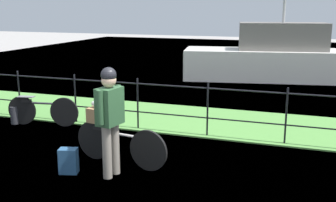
# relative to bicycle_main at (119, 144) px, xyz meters

# --- Properties ---
(ground_plane) EXTENTS (60.00, 60.00, 0.00)m
(ground_plane) POSITION_rel_bicycle_main_xyz_m (1.00, -0.43, -0.35)
(ground_plane) COLOR #9E9993
(grass_strip) EXTENTS (27.00, 2.40, 0.03)m
(grass_strip) POSITION_rel_bicycle_main_xyz_m (1.00, 2.96, -0.34)
(grass_strip) COLOR #569342
(grass_strip) RESTS_ON ground
(harbor_water) EXTENTS (30.00, 30.00, 0.00)m
(harbor_water) POSITION_rel_bicycle_main_xyz_m (1.00, 11.34, -0.35)
(harbor_water) COLOR slate
(harbor_water) RESTS_ON ground
(iron_fence) EXTENTS (18.04, 0.04, 1.09)m
(iron_fence) POSITION_rel_bicycle_main_xyz_m (1.00, 1.91, 0.28)
(iron_fence) COLOR black
(iron_fence) RESTS_ON ground
(bicycle_main) EXTENTS (1.73, 0.35, 0.67)m
(bicycle_main) POSITION_rel_bicycle_main_xyz_m (0.00, 0.00, 0.00)
(bicycle_main) COLOR black
(bicycle_main) RESTS_ON ground
(wooden_crate) EXTENTS (0.38, 0.32, 0.24)m
(wooden_crate) POSITION_rel_bicycle_main_xyz_m (-0.39, 0.07, 0.43)
(wooden_crate) COLOR #A87F51
(wooden_crate) RESTS_ON bicycle_main
(terrier_dog) EXTENTS (0.32, 0.18, 0.18)m
(terrier_dog) POSITION_rel_bicycle_main_xyz_m (-0.37, 0.06, 0.63)
(terrier_dog) COLOR silver
(terrier_dog) RESTS_ON wooden_crate
(cyclist_person) EXTENTS (0.32, 0.53, 1.68)m
(cyclist_person) POSITION_rel_bicycle_main_xyz_m (0.09, -0.47, 0.65)
(cyclist_person) COLOR gray
(cyclist_person) RESTS_ON ground
(backpack_on_paving) EXTENTS (0.32, 0.25, 0.40)m
(backpack_on_paving) POSITION_rel_bicycle_main_xyz_m (-0.58, -0.60, -0.15)
(backpack_on_paving) COLOR #28517A
(backpack_on_paving) RESTS_ON ground
(mooring_bollard) EXTENTS (0.20, 0.20, 0.39)m
(mooring_bollard) POSITION_rel_bicycle_main_xyz_m (-3.24, 1.41, -0.16)
(mooring_bollard) COLOR #38383D
(mooring_bollard) RESTS_ON ground
(bicycle_parked) EXTENTS (1.60, 0.33, 0.63)m
(bicycle_parked) POSITION_rel_bicycle_main_xyz_m (-2.59, 1.51, -0.02)
(bicycle_parked) COLOR black
(bicycle_parked) RESTS_ON ground
(moored_boat_near) EXTENTS (6.95, 3.00, 3.60)m
(moored_boat_near) POSITION_rel_bicycle_main_xyz_m (1.87, 9.15, 0.39)
(moored_boat_near) COLOR silver
(moored_boat_near) RESTS_ON ground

